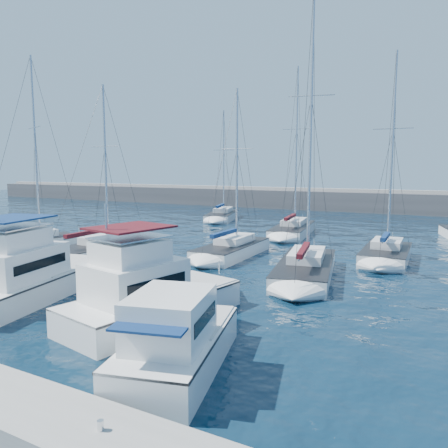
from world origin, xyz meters
The scene contains 13 objects.
ground centered at (0.00, 0.00, 0.00)m, with size 220.00×220.00×0.00m, color black.
breakwater centered at (0.00, 52.00, 1.05)m, with size 160.00×6.00×4.45m.
dock_cleat_near_stbd centered at (8.00, -11.00, 0.72)m, with size 0.16×0.16×0.25m, color silver.
motor_yacht_port_inner centered at (-4.29, -3.58, 1.13)m, with size 5.75×10.43×4.69m.
motor_yacht_stbd_inner centered at (3.34, -3.39, 1.13)m, with size 4.86×8.71×4.69m.
motor_yacht_stbd_outer centered at (7.15, -6.68, 0.94)m, with size 4.32×6.83×3.20m.
sailboat_mid_a centered at (-16.16, 6.04, 0.56)m, with size 5.20×7.42×16.03m.
sailboat_mid_b centered at (-8.97, 6.52, 0.50)m, with size 3.37×9.01×13.25m.
sailboat_mid_c centered at (0.00, 11.13, 0.50)m, with size 3.17×8.34×12.92m.
sailboat_mid_d centered at (6.91, 7.70, 0.54)m, with size 5.02×9.82×17.80m.
sailboat_mid_e centered at (10.62, 14.79, 0.54)m, with size 3.33×7.20×15.16m.
sailboat_back_a centered at (-12.07, 31.69, 0.51)m, with size 5.63×9.50×14.42m.
sailboat_back_b centered at (0.39, 23.75, 0.53)m, with size 4.57×9.99×17.00m.
Camera 1 is at (15.04, -17.96, 6.67)m, focal length 35.00 mm.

